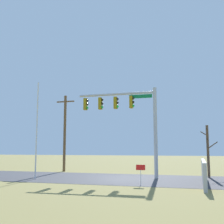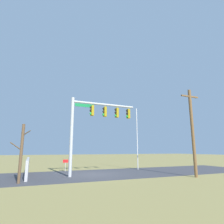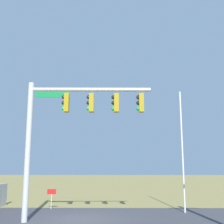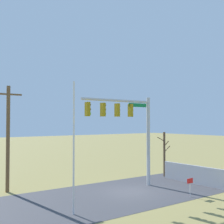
{
  "view_description": "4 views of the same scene",
  "coord_description": "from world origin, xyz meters",
  "px_view_note": "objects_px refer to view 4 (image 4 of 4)",
  "views": [
    {
      "loc": [
        5.58,
        -20.51,
        2.13
      ],
      "look_at": [
        -1.03,
        1.25,
        5.15
      ],
      "focal_mm": 45.47,
      "sensor_mm": 36.0,
      "label": 1
    },
    {
      "loc": [
        5.66,
        17.57,
        2.21
      ],
      "look_at": [
        -1.62,
        0.2,
        5.98
      ],
      "focal_mm": 30.5,
      "sensor_mm": 36.0,
      "label": 2
    },
    {
      "loc": [
        -1.87,
        15.36,
        2.6
      ],
      "look_at": [
        -1.66,
        0.56,
        5.39
      ],
      "focal_mm": 46.64,
      "sensor_mm": 36.0,
      "label": 3
    },
    {
      "loc": [
        -13.65,
        -16.34,
        4.97
      ],
      "look_at": [
        -0.9,
        1.1,
        5.67
      ],
      "focal_mm": 47.77,
      "sensor_mm": 36.0,
      "label": 4
    }
  ],
  "objects_px": {
    "signal_mast": "(129,122)",
    "open_sign": "(190,183)",
    "flagpole": "(74,147)",
    "bare_tree": "(164,154)",
    "utility_pole": "(8,136)"
  },
  "relations": [
    {
      "from": "bare_tree",
      "to": "signal_mast",
      "type": "bearing_deg",
      "value": -161.37
    },
    {
      "from": "flagpole",
      "to": "bare_tree",
      "type": "bearing_deg",
      "value": 22.19
    },
    {
      "from": "open_sign",
      "to": "flagpole",
      "type": "bearing_deg",
      "value": 170.82
    },
    {
      "from": "flagpole",
      "to": "utility_pole",
      "type": "distance_m",
      "value": 7.36
    },
    {
      "from": "bare_tree",
      "to": "utility_pole",
      "type": "bearing_deg",
      "value": 170.24
    },
    {
      "from": "flagpole",
      "to": "open_sign",
      "type": "height_order",
      "value": "flagpole"
    },
    {
      "from": "utility_pole",
      "to": "bare_tree",
      "type": "height_order",
      "value": "utility_pole"
    },
    {
      "from": "flagpole",
      "to": "open_sign",
      "type": "relative_size",
      "value": 5.87
    },
    {
      "from": "flagpole",
      "to": "bare_tree",
      "type": "height_order",
      "value": "flagpole"
    },
    {
      "from": "utility_pole",
      "to": "signal_mast",
      "type": "bearing_deg",
      "value": -28.96
    },
    {
      "from": "utility_pole",
      "to": "bare_tree",
      "type": "relative_size",
      "value": 1.88
    },
    {
      "from": "signal_mast",
      "to": "open_sign",
      "type": "xyz_separation_m",
      "value": [
        1.66,
        -4.29,
        -4.03
      ]
    },
    {
      "from": "utility_pole",
      "to": "open_sign",
      "type": "xyz_separation_m",
      "value": [
        9.31,
        -8.53,
        -3.02
      ]
    },
    {
      "from": "utility_pole",
      "to": "bare_tree",
      "type": "distance_m",
      "value": 13.71
    },
    {
      "from": "signal_mast",
      "to": "utility_pole",
      "type": "height_order",
      "value": "utility_pole"
    }
  ]
}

